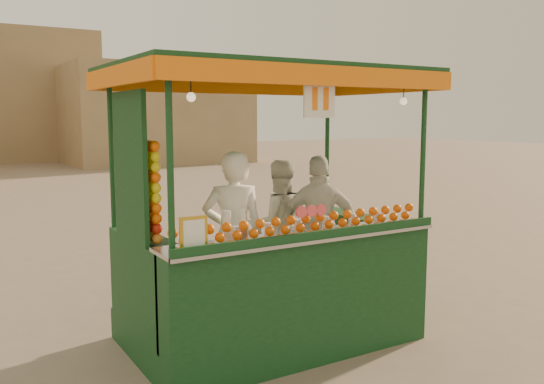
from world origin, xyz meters
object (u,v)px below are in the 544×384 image
vendor_left (233,235)px  vendor_right (320,227)px  juice_cart (268,258)px  vendor_middle (279,225)px

vendor_left → vendor_right: bearing=-153.5°
vendor_left → juice_cart: bearing=-172.7°
juice_cart → vendor_left: bearing=165.9°
juice_cart → vendor_left: (-0.35, 0.09, 0.26)m
vendor_left → vendor_middle: size_ratio=1.10×
juice_cart → vendor_right: 0.85m
juice_cart → vendor_middle: (0.55, 0.68, 0.18)m
vendor_middle → vendor_right: size_ratio=0.96×
vendor_middle → vendor_right: bearing=133.7°
vendor_left → vendor_right: size_ratio=1.06×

